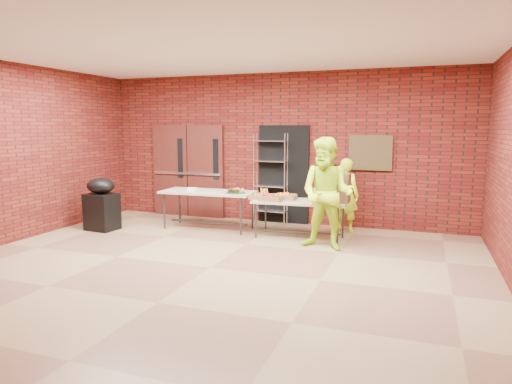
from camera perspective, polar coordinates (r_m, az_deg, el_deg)
room at (r=6.57m, az=-5.93°, el=4.06°), size 8.08×7.08×3.28m
double_doors at (r=10.66m, az=-8.48°, el=2.62°), size 1.78×0.12×2.10m
dark_doorway at (r=9.81m, az=3.48°, el=2.20°), size 1.10×0.06×2.10m
bronze_plaque at (r=9.41m, az=14.10°, el=4.77°), size 0.85×0.04×0.70m
wire_rack at (r=9.76m, az=1.82°, el=1.67°), size 0.72×0.28×1.93m
table_left at (r=9.28m, az=-6.01°, el=-0.27°), size 1.91×0.85×0.78m
table_right at (r=8.50m, az=5.48°, el=-1.49°), size 1.76×0.82×0.71m
basket_bananas at (r=8.64m, az=0.64°, el=-0.54°), size 0.40×0.31×0.12m
basket_oranges at (r=8.59m, az=3.67°, el=-0.59°), size 0.40×0.31×0.13m
basket_apples at (r=8.42m, az=1.90°, el=-0.74°), size 0.42×0.32×0.13m
muffin_tray at (r=8.93m, az=-2.58°, el=0.14°), size 0.39×0.39×0.10m
napkin_box at (r=9.37m, az=-7.97°, el=0.36°), size 0.18×0.12×0.06m
coffee_dispenser at (r=8.39m, az=10.28°, el=0.50°), size 0.39×0.35×0.52m
cup_stack_front at (r=8.25m, az=7.71°, el=-0.60°), size 0.08×0.08×0.23m
cup_stack_mid at (r=8.19m, az=8.27°, el=-0.68°), size 0.07×0.07×0.22m
cup_stack_back at (r=8.45m, az=7.49°, el=-0.32°), size 0.08×0.08×0.25m
covered_grill at (r=9.67m, az=-18.75°, el=-1.43°), size 0.63×0.54×1.06m
volunteer_woman at (r=9.20m, az=11.19°, el=-0.35°), size 0.62×0.51×1.46m
volunteer_man at (r=7.75m, az=8.86°, el=-0.22°), size 1.03×0.86×1.90m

